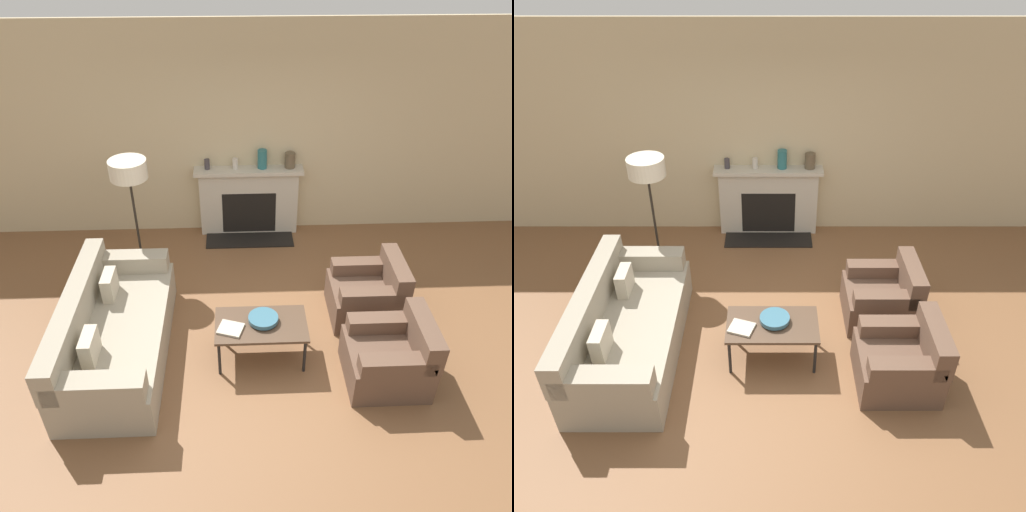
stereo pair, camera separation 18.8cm
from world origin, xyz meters
TOP-DOWN VIEW (x-y plane):
  - ground_plane at (0.00, 0.00)m, footprint 18.00×18.00m
  - wall_back at (0.00, 2.74)m, footprint 18.00×0.06m
  - fireplace at (-0.19, 2.60)m, footprint 1.51×0.59m
  - couch at (-1.68, 0.15)m, footprint 0.97×2.09m
  - armchair_near at (1.14, -0.28)m, footprint 0.80×0.74m
  - armchair_far at (1.14, 0.70)m, footprint 0.80×0.74m
  - coffee_table at (-0.14, 0.07)m, footprint 0.94×0.55m
  - bowl at (-0.12, 0.10)m, footprint 0.31×0.31m
  - book at (-0.45, -0.01)m, footprint 0.30×0.27m
  - floor_lamp at (-1.60, 1.59)m, footprint 0.44×0.44m
  - mantel_vase_left at (-0.76, 2.61)m, footprint 0.07×0.07m
  - mantel_vase_center_left at (-0.37, 2.61)m, footprint 0.08×0.08m
  - mantel_vase_center_right at (0.00, 2.61)m, footprint 0.13×0.13m
  - mantel_vase_right at (0.38, 2.61)m, footprint 0.14×0.14m

SIDE VIEW (x-z plane):
  - ground_plane at x=0.00m, z-range 0.00..0.00m
  - armchair_near at x=1.14m, z-range -0.08..0.66m
  - armchair_far at x=1.14m, z-range -0.08..0.66m
  - couch at x=-1.68m, z-range -0.10..0.72m
  - coffee_table at x=-0.14m, z-range 0.19..0.65m
  - book at x=-0.45m, z-range 0.46..0.48m
  - fireplace at x=-0.19m, z-range -0.01..0.99m
  - bowl at x=-0.12m, z-range 0.47..0.53m
  - mantel_vase_left at x=-0.76m, z-range 1.01..1.15m
  - mantel_vase_center_left at x=-0.37m, z-range 1.01..1.15m
  - mantel_vase_right at x=0.38m, z-range 1.01..1.22m
  - mantel_vase_center_right at x=0.00m, z-range 1.01..1.27m
  - floor_lamp at x=-1.60m, z-range 0.55..2.16m
  - wall_back at x=0.00m, z-range 0.00..2.90m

